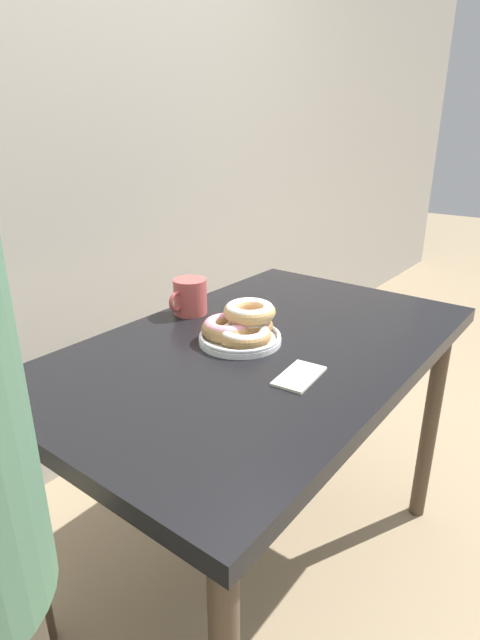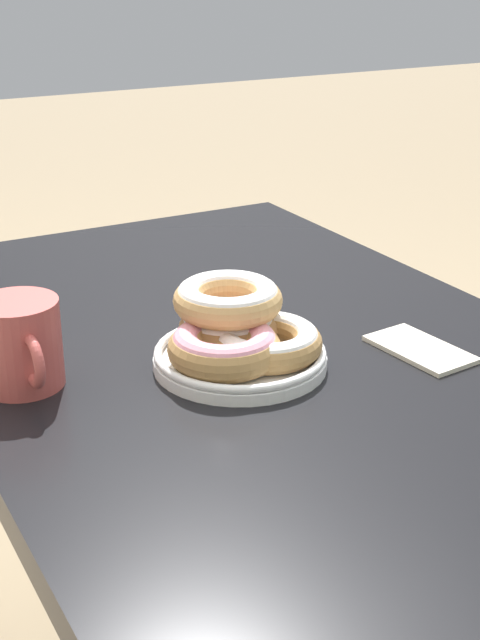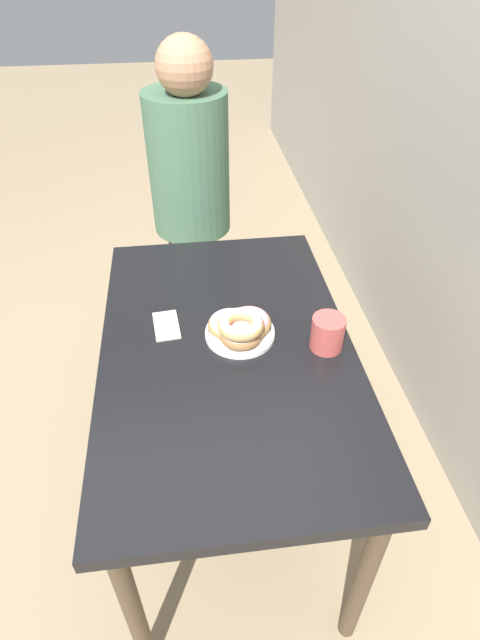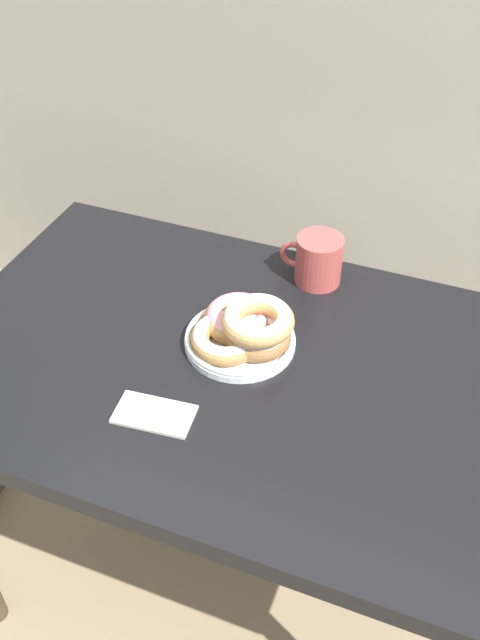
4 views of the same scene
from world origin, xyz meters
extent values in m
cube|color=black|center=(0.00, 0.24, 0.74)|extent=(1.18, 0.73, 0.04)
cylinder|color=#473828|center=(-0.53, 0.55, 0.36)|extent=(0.05, 0.05, 0.72)
cylinder|color=white|center=(-0.04, 0.29, 0.76)|extent=(0.21, 0.21, 0.01)
torus|color=white|center=(-0.04, 0.29, 0.77)|extent=(0.21, 0.21, 0.01)
torus|color=#9E7042|center=(0.00, 0.28, 0.79)|extent=(0.17, 0.17, 0.04)
torus|color=white|center=(0.00, 0.28, 0.80)|extent=(0.16, 0.16, 0.03)
torus|color=#B2844C|center=(-0.05, 0.31, 0.79)|extent=(0.15, 0.15, 0.04)
torus|color=pink|center=(-0.05, 0.31, 0.80)|extent=(0.14, 0.14, 0.03)
torus|color=#B2844C|center=(-0.05, 0.26, 0.79)|extent=(0.18, 0.18, 0.04)
torus|color=white|center=(-0.05, 0.26, 0.79)|extent=(0.17, 0.17, 0.03)
torus|color=tan|center=(0.00, 0.28, 0.83)|extent=(0.19, 0.19, 0.04)
torus|color=white|center=(0.00, 0.28, 0.83)|extent=(0.17, 0.17, 0.03)
cylinder|color=#B74C47|center=(0.04, 0.53, 0.81)|extent=(0.10, 0.10, 0.10)
cylinder|color=#382114|center=(0.04, 0.53, 0.85)|extent=(0.08, 0.08, 0.00)
torus|color=#B74C47|center=(-0.01, 0.53, 0.81)|extent=(0.06, 0.01, 0.06)
cube|color=beige|center=(-0.11, 0.07, 0.76)|extent=(0.14, 0.09, 0.01)
camera|label=1|loc=(-0.95, -0.41, 1.27)|focal=28.00mm
camera|label=2|loc=(-0.88, 0.75, 1.22)|focal=50.00mm
camera|label=3|loc=(1.07, 0.15, 1.74)|focal=28.00mm
camera|label=4|loc=(0.32, -0.62, 1.66)|focal=40.00mm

